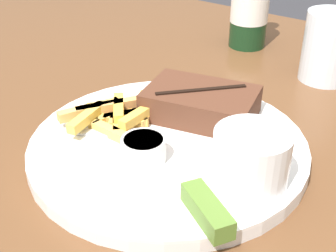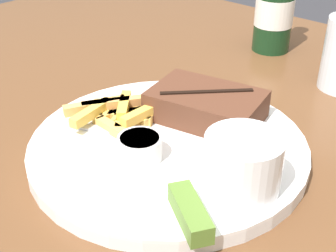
% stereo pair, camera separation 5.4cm
% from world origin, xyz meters
% --- Properties ---
extents(dining_table, '(1.40, 1.14, 0.77)m').
position_xyz_m(dining_table, '(0.00, 0.00, 0.69)').
color(dining_table, brown).
rests_on(dining_table, ground_plane).
extents(dinner_plate, '(0.33, 0.33, 0.02)m').
position_xyz_m(dinner_plate, '(0.00, 0.00, 0.78)').
color(dinner_plate, white).
rests_on(dinner_plate, dining_table).
extents(steak_portion, '(0.15, 0.12, 0.04)m').
position_xyz_m(steak_portion, '(-0.00, 0.07, 0.80)').
color(steak_portion, '#512D1E').
rests_on(steak_portion, dinner_plate).
extents(fries_pile, '(0.10, 0.14, 0.02)m').
position_xyz_m(fries_pile, '(-0.08, 0.00, 0.79)').
color(fries_pile, '#DEAD54').
rests_on(fries_pile, dinner_plate).
extents(coleslaw_cup, '(0.08, 0.08, 0.06)m').
position_xyz_m(coleslaw_cup, '(0.11, -0.02, 0.82)').
color(coleslaw_cup, white).
rests_on(coleslaw_cup, dinner_plate).
extents(dipping_sauce_cup, '(0.05, 0.05, 0.03)m').
position_xyz_m(dipping_sauce_cup, '(0.00, -0.05, 0.80)').
color(dipping_sauce_cup, silver).
rests_on(dipping_sauce_cup, dinner_plate).
extents(pickle_spear, '(0.07, 0.06, 0.02)m').
position_xyz_m(pickle_spear, '(0.11, -0.09, 0.80)').
color(pickle_spear, '#567A2D').
rests_on(pickle_spear, dinner_plate).
extents(fork_utensil, '(0.13, 0.07, 0.00)m').
position_xyz_m(fork_utensil, '(-0.08, -0.04, 0.79)').
color(fork_utensil, '#B7B7BC').
rests_on(fork_utensil, dinner_plate).
extents(beer_bottle, '(0.07, 0.07, 0.20)m').
position_xyz_m(beer_bottle, '(-0.08, 0.37, 0.84)').
color(beer_bottle, '#143319').
rests_on(beer_bottle, dining_table).
extents(drinking_glass, '(0.08, 0.08, 0.11)m').
position_xyz_m(drinking_glass, '(0.08, 0.31, 0.82)').
color(drinking_glass, silver).
rests_on(drinking_glass, dining_table).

